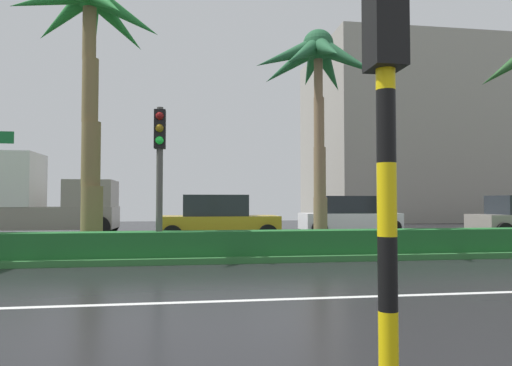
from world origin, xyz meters
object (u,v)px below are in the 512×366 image
(palm_tree_centre_right, at_px, (318,69))
(box_truck_following, at_px, (34,200))
(traffic_signal_foreground, at_px, (384,81))
(traffic_signal_median_right, at_px, (160,153))
(car_in_traffic_second, at_px, (348,216))
(car_in_traffic_leading, at_px, (218,219))
(palm_tree_centre, at_px, (90,39))

(palm_tree_centre_right, distance_m, box_truck_following, 12.90)
(box_truck_following, bearing_deg, traffic_signal_foreground, -64.51)
(traffic_signal_median_right, relative_size, car_in_traffic_second, 0.86)
(car_in_traffic_leading, relative_size, car_in_traffic_second, 1.00)
(palm_tree_centre_right, xyz_separation_m, car_in_traffic_second, (3.37, 6.87, -4.54))
(box_truck_following, xyz_separation_m, car_in_traffic_leading, (7.35, -3.24, -0.72))
(traffic_signal_median_right, relative_size, car_in_traffic_leading, 0.86)
(traffic_signal_median_right, height_order, box_truck_following, traffic_signal_median_right)
(palm_tree_centre, xyz_separation_m, palm_tree_centre_right, (6.41, -0.12, -0.59))
(box_truck_following, height_order, car_in_traffic_second, box_truck_following)
(box_truck_following, distance_m, car_in_traffic_second, 13.39)
(palm_tree_centre, distance_m, car_in_traffic_leading, 7.43)
(palm_tree_centre_right, relative_size, traffic_signal_foreground, 1.76)
(traffic_signal_median_right, bearing_deg, car_in_traffic_second, 46.25)
(traffic_signal_foreground, relative_size, box_truck_following, 0.57)
(car_in_traffic_second, bearing_deg, traffic_signal_median_right, -133.75)
(palm_tree_centre_right, bearing_deg, car_in_traffic_leading, 123.74)
(palm_tree_centre_right, height_order, traffic_signal_foreground, palm_tree_centre_right)
(traffic_signal_foreground, bearing_deg, car_in_traffic_leading, -87.76)
(traffic_signal_median_right, relative_size, box_truck_following, 0.58)
(traffic_signal_foreground, relative_size, car_in_traffic_leading, 0.84)
(car_in_traffic_second, bearing_deg, traffic_signal_foreground, -108.78)
(traffic_signal_foreground, distance_m, car_in_traffic_leading, 13.37)
(traffic_signal_median_right, xyz_separation_m, traffic_signal_foreground, (2.31, -8.01, -0.19))
(box_truck_following, bearing_deg, traffic_signal_median_right, -56.75)
(palm_tree_centre, bearing_deg, box_truck_following, 116.85)
(traffic_signal_foreground, height_order, box_truck_following, traffic_signal_foreground)
(car_in_traffic_leading, bearing_deg, traffic_signal_median_right, -108.81)
(palm_tree_centre_right, relative_size, car_in_traffic_leading, 1.48)
(traffic_signal_foreground, xyz_separation_m, car_in_traffic_second, (5.50, 16.16, -1.67))
(palm_tree_centre, height_order, box_truck_following, palm_tree_centre)
(traffic_signal_median_right, xyz_separation_m, box_truck_following, (-5.56, 8.48, -1.14))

